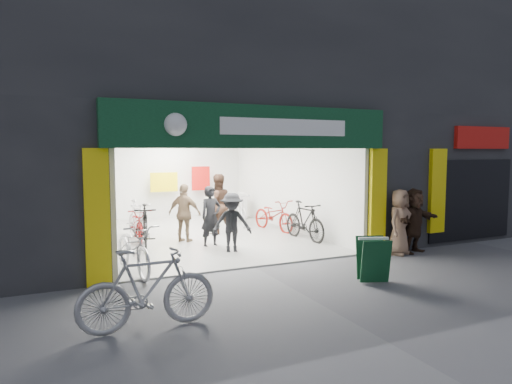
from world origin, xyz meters
TOP-DOWN VIEW (x-y plane):
  - ground at (0.00, 0.00)m, footprint 60.00×60.00m
  - building at (0.91, 4.99)m, footprint 17.00×10.27m
  - bike_left_front at (-2.50, 0.60)m, footprint 0.99×2.13m
  - bike_left_midfront at (-1.80, 2.98)m, footprint 0.86×1.97m
  - bike_left_midback at (-1.80, 4.01)m, footprint 0.73×1.83m
  - bike_left_back at (-1.80, 4.08)m, footprint 0.69×1.95m
  - bike_right_front at (2.50, 2.13)m, footprint 0.65×1.90m
  - bike_right_mid at (2.39, 3.86)m, footprint 1.01×2.03m
  - bike_right_back at (1.80, 5.22)m, footprint 0.91×1.98m
  - parked_bike at (-2.83, -2.48)m, footprint 1.98×0.56m
  - customer_a at (-0.18, 2.43)m, footprint 0.66×0.50m
  - customer_b at (0.58, 4.06)m, footprint 0.94×0.76m
  - customer_c at (0.05, 1.52)m, footprint 1.09×0.78m
  - customer_d at (-0.67, 3.23)m, footprint 0.98×0.95m
  - pedestrian_near at (3.74, -0.30)m, footprint 0.92×0.77m
  - pedestrian_far at (4.22, -0.30)m, footprint 1.58×0.85m
  - sandwich_board at (1.61, -1.95)m, footprint 0.72×0.73m

SIDE VIEW (x-z plane):
  - ground at x=0.00m, z-range 0.00..0.00m
  - bike_left_midback at x=-1.80m, z-range 0.00..0.94m
  - sandwich_board at x=1.61m, z-range 0.04..0.90m
  - bike_right_mid at x=2.39m, z-range 0.00..1.02m
  - bike_left_front at x=-2.50m, z-range 0.00..1.08m
  - bike_right_front at x=2.50m, z-range 0.00..1.12m
  - bike_right_back at x=1.80m, z-range 0.00..1.15m
  - bike_left_midfront at x=-1.80m, z-range 0.00..1.15m
  - bike_left_back at x=-1.80m, z-range 0.00..1.15m
  - parked_bike at x=-2.83m, z-range 0.00..1.19m
  - customer_c at x=0.05m, z-range 0.00..1.52m
  - pedestrian_near at x=3.74m, z-range 0.00..1.61m
  - customer_a at x=-0.18m, z-range 0.00..1.62m
  - pedestrian_far at x=4.22m, z-range 0.00..1.62m
  - customer_d at x=-0.67m, z-range 0.00..1.64m
  - customer_b at x=0.58m, z-range 0.00..1.85m
  - building at x=0.91m, z-range 0.31..8.31m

